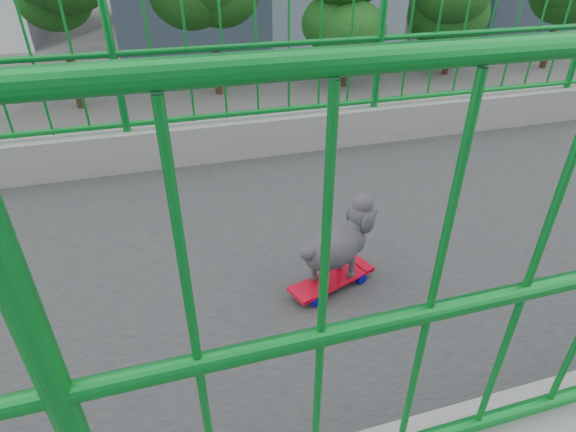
% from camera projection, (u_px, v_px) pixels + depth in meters
% --- Properties ---
extents(road, '(18.00, 90.00, 0.02)m').
position_uv_depth(road, '(167.00, 207.00, 16.70)').
color(road, black).
rests_on(road, ground).
extents(railing, '(3.00, 24.00, 1.42)m').
position_uv_depth(railing, '(128.00, 246.00, 2.30)').
color(railing, gray).
rests_on(railing, footbridge).
extents(street_trees, '(5.30, 60.40, 7.26)m').
position_uv_depth(street_trees, '(160.00, 14.00, 25.08)').
color(street_trees, black).
rests_on(street_trees, ground).
extents(skateboard, '(0.28, 0.48, 0.06)m').
position_uv_depth(skateboard, '(332.00, 281.00, 2.33)').
color(skateboard, red).
rests_on(skateboard, footbridge).
extents(poodle, '(0.28, 0.45, 0.39)m').
position_uv_depth(poodle, '(338.00, 243.00, 2.22)').
color(poodle, '#2B282D').
rests_on(poodle, skateboard).
extents(car_0, '(1.61, 4.00, 1.36)m').
position_uv_depth(car_0, '(378.00, 290.00, 11.83)').
color(car_0, silver).
rests_on(car_0, ground).
extents(car_2, '(2.43, 5.27, 1.46)m').
position_uv_depth(car_2, '(11.00, 218.00, 14.68)').
color(car_2, black).
rests_on(car_2, ground).
extents(car_3, '(2.08, 5.12, 1.49)m').
position_uv_depth(car_3, '(133.00, 163.00, 18.18)').
color(car_3, red).
rests_on(car_3, ground).
extents(car_5, '(1.67, 4.79, 1.58)m').
position_uv_depth(car_5, '(157.00, 331.00, 10.46)').
color(car_5, black).
rests_on(car_5, ground).
extents(car_6, '(2.58, 5.59, 1.55)m').
position_uv_depth(car_6, '(254.00, 235.00, 13.78)').
color(car_6, '#9B9BA0').
rests_on(car_6, ground).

